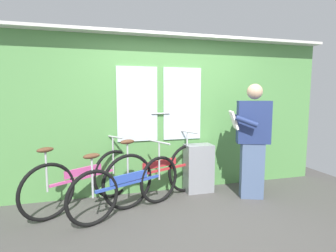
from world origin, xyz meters
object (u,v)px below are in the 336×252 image
(passenger_reading_newspaper, at_px, (252,139))
(trash_bin_by_wall, at_px, (198,168))
(bicycle_near_door, at_px, (129,186))
(bicycle_leaning_behind, at_px, (160,173))
(bicycle_by_pole, at_px, (83,180))

(passenger_reading_newspaper, xyz_separation_m, trash_bin_by_wall, (-0.64, 0.44, -0.50))
(bicycle_near_door, height_order, bicycle_leaning_behind, bicycle_leaning_behind)
(bicycle_near_door, relative_size, bicycle_by_pole, 1.05)
(bicycle_near_door, distance_m, passenger_reading_newspaper, 1.86)
(bicycle_near_door, xyz_separation_m, bicycle_leaning_behind, (0.48, 0.33, 0.04))
(bicycle_near_door, relative_size, passenger_reading_newspaper, 0.91)
(bicycle_by_pole, bearing_deg, bicycle_leaning_behind, -33.79)
(bicycle_leaning_behind, relative_size, trash_bin_by_wall, 2.25)
(bicycle_by_pole, relative_size, passenger_reading_newspaper, 0.86)
(bicycle_by_pole, xyz_separation_m, trash_bin_by_wall, (1.70, 0.16, -0.01))
(bicycle_leaning_behind, bearing_deg, bicycle_by_pole, 156.76)
(bicycle_leaning_behind, xyz_separation_m, bicycle_by_pole, (-1.04, 0.01, -0.02))
(bicycle_by_pole, distance_m, passenger_reading_newspaper, 2.41)
(bicycle_by_pole, relative_size, trash_bin_by_wall, 1.93)
(bicycle_leaning_behind, distance_m, passenger_reading_newspaper, 1.42)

